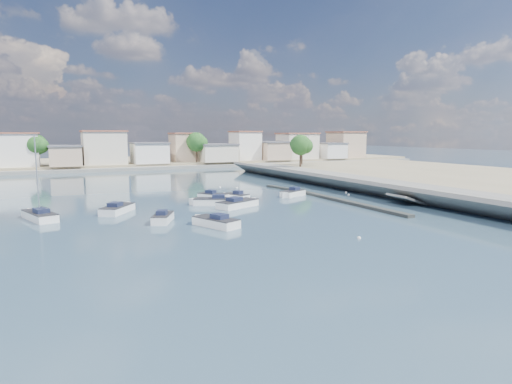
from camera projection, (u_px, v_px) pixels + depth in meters
ground at (211, 181)px, 80.54m from camera, size 400.00×400.00×0.00m
seawall_walkway at (388, 187)px, 64.19m from camera, size 5.00×90.00×1.80m
seawall_embankment at (485, 181)px, 73.42m from camera, size 49.65×90.00×2.90m
breakwater at (325, 197)px, 59.05m from camera, size 2.00×31.02×0.35m
far_shore_land at (152, 162)px, 126.94m from camera, size 160.00×40.00×1.40m
far_shore_quay at (170, 168)px, 108.20m from camera, size 160.00×2.50×0.80m
far_town at (203, 148)px, 117.47m from camera, size 113.01×12.80×8.35m
shore_trees at (205, 145)px, 108.41m from camera, size 74.56×38.32×7.92m
motorboat_a at (214, 222)px, 41.22m from camera, size 3.68×5.40×1.48m
motorboat_b at (163, 218)px, 43.30m from camera, size 3.08×4.24×1.48m
motorboat_c at (212, 202)px, 53.72m from camera, size 5.67×4.01×1.48m
motorboat_d at (292, 194)px, 61.04m from camera, size 4.60×3.35×1.48m
motorboat_e at (119, 209)px, 48.40m from camera, size 4.48×5.25×1.48m
motorboat_f at (235, 197)px, 57.82m from camera, size 2.96×4.13×1.48m
motorboat_g at (215, 197)px, 57.86m from camera, size 3.76×4.43×1.48m
motorboat_h at (239, 204)px, 52.13m from camera, size 6.04×4.20×1.48m
sailboat at (39, 215)px, 44.40m from camera, size 3.66×6.30×9.00m
mooring_buoys at (304, 198)px, 59.42m from camera, size 17.11×38.22×0.32m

